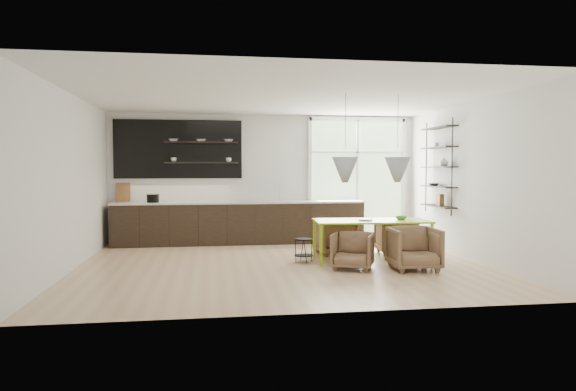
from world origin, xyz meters
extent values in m
cube|color=#D4B088|center=(0.00, 0.00, -0.01)|extent=(7.00, 6.00, 0.01)
cube|color=silver|center=(0.00, 3.00, 1.45)|extent=(7.00, 0.02, 2.90)
cube|color=silver|center=(-3.50, 0.00, 1.45)|extent=(0.02, 6.00, 2.90)
cube|color=silver|center=(3.50, 0.00, 1.45)|extent=(0.02, 6.00, 2.90)
cube|color=white|center=(0.00, 0.00, 2.90)|extent=(7.00, 6.00, 0.01)
cube|color=#B2D1A5|center=(2.15, 2.97, 1.45)|extent=(2.20, 0.02, 2.70)
cube|color=white|center=(2.15, 2.94, 1.45)|extent=(2.30, 0.08, 2.80)
cone|color=#B2B6C0|center=(0.95, -0.50, 1.65)|extent=(0.44, 0.44, 0.42)
cone|color=#B2B6C0|center=(1.85, -0.50, 1.65)|extent=(0.44, 0.44, 0.42)
cylinder|color=black|center=(0.95, -0.50, 2.46)|extent=(0.01, 0.01, 0.89)
cylinder|color=black|center=(1.85, -0.50, 2.46)|extent=(0.01, 0.01, 0.89)
cube|color=black|center=(-0.60, 2.67, 0.45)|extent=(5.50, 0.65, 0.90)
cube|color=silver|center=(-0.60, 2.67, 0.92)|extent=(5.54, 0.69, 0.04)
cube|color=silver|center=(-0.60, 2.98, 1.20)|extent=(5.50, 0.02, 0.55)
cube|color=black|center=(-1.95, 2.96, 2.10)|extent=(2.80, 0.06, 1.30)
cube|color=black|center=(-1.45, 2.82, 2.25)|extent=(1.60, 0.28, 0.03)
cube|color=black|center=(-1.45, 2.82, 1.80)|extent=(1.60, 0.28, 0.03)
cube|color=#966036|center=(-3.15, 2.90, 1.15)|extent=(0.30, 0.10, 0.42)
cylinder|color=silver|center=(0.30, 2.77, 1.12)|extent=(0.02, 0.02, 0.40)
imported|color=white|center=(-2.05, 2.82, 2.29)|extent=(0.22, 0.22, 0.05)
imported|color=white|center=(-1.45, 2.82, 2.29)|extent=(0.22, 0.22, 0.05)
imported|color=white|center=(-0.85, 2.82, 2.29)|extent=(0.22, 0.22, 0.05)
imported|color=white|center=(-2.05, 2.82, 1.86)|extent=(0.12, 0.12, 0.10)
imported|color=white|center=(-0.85, 2.82, 1.86)|extent=(0.12, 0.12, 0.10)
cylinder|color=black|center=(-2.48, 2.57, 1.02)|extent=(0.26, 0.26, 0.16)
cube|color=black|center=(3.36, 0.60, 1.70)|extent=(0.02, 0.02, 1.90)
cube|color=black|center=(3.36, 1.80, 1.70)|extent=(0.02, 0.02, 1.90)
cube|color=black|center=(3.36, 1.20, 0.90)|extent=(0.26, 1.20, 0.02)
cube|color=black|center=(3.36, 1.20, 1.30)|extent=(0.26, 1.20, 0.02)
cube|color=black|center=(3.36, 1.20, 1.70)|extent=(0.26, 1.20, 0.02)
cube|color=black|center=(3.36, 1.20, 2.10)|extent=(0.26, 1.20, 0.03)
cube|color=black|center=(3.36, 1.20, 2.50)|extent=(0.26, 1.20, 0.03)
imported|color=white|center=(3.36, 0.95, 1.81)|extent=(0.18, 0.18, 0.19)
imported|color=#333338|center=(3.36, 1.40, 1.34)|extent=(0.22, 0.22, 0.05)
imported|color=white|center=(3.36, 1.30, 2.16)|extent=(0.10, 0.10, 0.09)
cube|color=#966036|center=(3.36, 1.10, 1.03)|extent=(0.10, 0.18, 0.24)
cube|color=#9FDB14|center=(1.61, 0.15, 0.73)|extent=(2.09, 1.04, 0.03)
cube|color=#9FDB14|center=(0.61, -0.20, 0.36)|extent=(0.05, 0.05, 0.71)
cube|color=#9FDB14|center=(0.66, 0.62, 0.36)|extent=(0.05, 0.05, 0.71)
cube|color=#9FDB14|center=(2.55, -0.33, 0.36)|extent=(0.05, 0.05, 0.71)
cube|color=#9FDB14|center=(2.61, 0.50, 0.36)|extent=(0.05, 0.05, 0.71)
imported|color=brown|center=(1.14, 0.98, 0.33)|extent=(0.77, 0.78, 0.65)
imported|color=brown|center=(2.33, 0.85, 0.33)|extent=(0.78, 0.80, 0.67)
imported|color=brown|center=(1.08, -0.52, 0.30)|extent=(0.87, 0.88, 0.61)
imported|color=brown|center=(2.06, -0.74, 0.35)|extent=(0.80, 0.82, 0.71)
cylinder|color=black|center=(0.39, 0.23, 0.41)|extent=(0.31, 0.31, 0.02)
cylinder|color=black|center=(0.39, 0.23, 0.12)|extent=(0.33, 0.33, 0.01)
cylinder|color=black|center=(0.54, 0.24, 0.21)|extent=(0.01, 0.01, 0.41)
cylinder|color=black|center=(0.39, 0.38, 0.21)|extent=(0.01, 0.01, 0.41)
cylinder|color=black|center=(0.24, 0.23, 0.21)|extent=(0.01, 0.01, 0.41)
cylinder|color=black|center=(0.39, 0.09, 0.21)|extent=(0.01, 0.01, 0.41)
imported|color=white|center=(1.39, 0.16, 0.76)|extent=(0.33, 0.37, 0.03)
imported|color=#568A5A|center=(2.17, 0.13, 0.78)|extent=(0.23, 0.23, 0.06)
camera|label=1|loc=(-1.23, -8.72, 1.67)|focal=32.00mm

